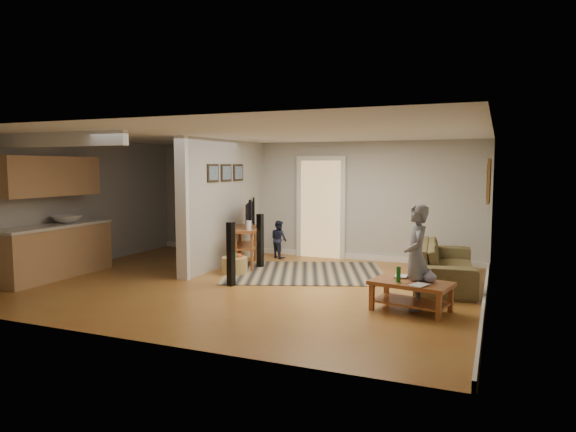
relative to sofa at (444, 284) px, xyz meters
The scene contains 11 objects.
ground 3.32m from the sofa, 157.35° to the right, with size 7.50×7.50×0.00m, color brown.
room_shell 4.46m from the sofa, 168.35° to the right, with size 7.54×6.02×2.52m.
area_rug 2.50m from the sofa, behind, with size 2.93×2.14×0.01m, color black.
sofa is the anchor object (origin of this frame).
coffee_table 1.92m from the sofa, 97.53° to the right, with size 1.16×0.82×0.62m.
tv_console 3.87m from the sofa, behind, with size 0.90×1.32×1.06m.
speaker_left 3.62m from the sofa, 155.62° to the right, with size 0.11×0.11×1.06m, color black.
speaker_right 3.53m from the sofa, behind, with size 0.11×0.11×1.05m, color black.
toy_basket 3.72m from the sofa, behind, with size 0.48×0.48×0.42m.
child 1.72m from the sofa, 97.66° to the right, with size 0.53×0.35×1.45m, color slate.
toddler 3.78m from the sofa, 161.01° to the left, with size 0.40×0.31×0.82m, color #1B2139.
Camera 1 is at (3.86, -7.57, 1.97)m, focal length 32.00 mm.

